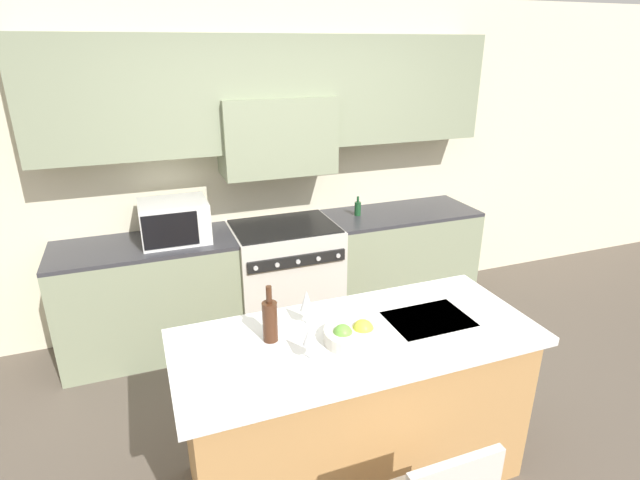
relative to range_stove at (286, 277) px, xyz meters
The scene contains 11 objects.
ground_plane 1.77m from the range_stove, 90.00° to the right, with size 10.00×10.00×0.00m, color brown.
back_cabinetry 1.16m from the range_stove, 90.00° to the left, with size 10.00×0.46×2.70m.
back_counter 0.02m from the range_stove, 90.00° to the left, with size 3.57×0.62×0.92m.
range_stove is the anchor object (origin of this frame).
microwave 1.05m from the range_stove, behind, with size 0.50×0.42×0.31m.
kitchen_island 1.72m from the range_stove, 94.10° to the right, with size 1.89×0.80×0.93m.
wine_bottle 1.80m from the range_stove, 109.11° to the right, with size 0.08×0.08×0.30m.
wine_glass_near 1.98m from the range_stove, 103.09° to the right, with size 0.07×0.07×0.20m.
wine_glass_far 1.68m from the range_stove, 102.43° to the right, with size 0.07×0.07×0.20m.
fruit_bowl 1.85m from the range_stove, 95.64° to the right, with size 0.29×0.29×0.11m.
oil_bottle_on_counter 0.87m from the range_stove, ahead, with size 0.06×0.06×0.17m.
Camera 1 is at (-1.09, -2.00, 2.33)m, focal length 28.00 mm.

